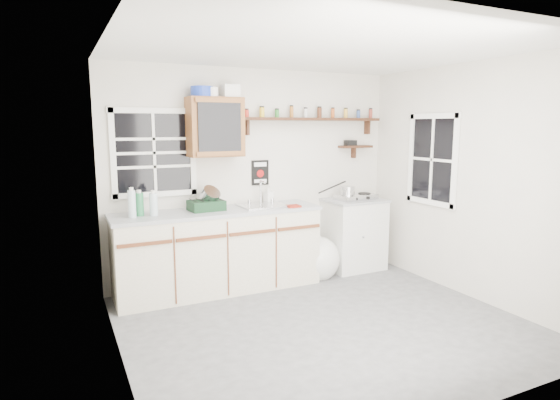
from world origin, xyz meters
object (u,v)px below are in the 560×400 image
Objects in this scene: right_cabinet at (354,234)px; hotplate at (356,197)px; spice_shelf at (312,118)px; main_cabinet at (219,250)px; upper_cabinet at (215,127)px; dish_rack at (207,202)px.

hotplate is at bearing -71.30° from right_cabinet.
main_cabinet is at bearing -170.72° from spice_shelf.
hotplate is at bearing -21.12° from spice_shelf.
right_cabinet is 1.40× the size of upper_cabinet.
spice_shelf reaches higher than main_cabinet.
spice_shelf is (1.27, 0.07, 0.10)m from upper_cabinet.
main_cabinet is 0.56m from dish_rack.
upper_cabinet reaches higher than right_cabinet.
right_cabinet is 0.49m from hotplate.
main_cabinet is 1.97m from spice_shelf.
spice_shelf reaches higher than hotplate.
right_cabinet is 2.26m from upper_cabinet.
right_cabinet is 1.58m from spice_shelf.
upper_cabinet is at bearing 33.67° from dish_rack.
upper_cabinet is at bearing 76.32° from main_cabinet.
upper_cabinet is 0.34× the size of spice_shelf.
hotplate is (1.95, -0.03, -0.06)m from dish_rack.
main_cabinet is 4.25× the size of hotplate.
hotplate reaches higher than right_cabinet.
hotplate is (0.01, -0.02, 0.49)m from right_cabinet.
spice_shelf is at bearing 160.53° from right_cabinet.
spice_shelf is 3.51× the size of hotplate.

